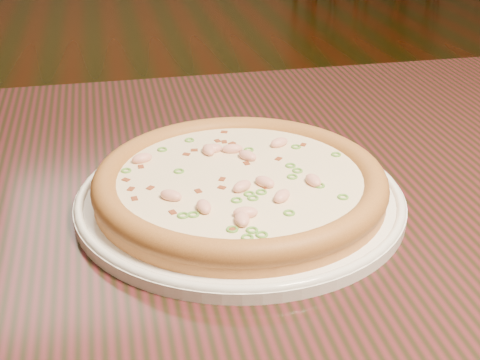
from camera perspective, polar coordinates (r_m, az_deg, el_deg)
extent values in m
plane|color=black|center=(1.96, -4.15, -7.30)|extent=(9.00, 9.00, 0.00)
cube|color=black|center=(0.82, 7.55, -0.75)|extent=(1.20, 0.80, 0.04)
cylinder|color=white|center=(0.73, 0.00, -1.67)|extent=(0.36, 0.36, 0.01)
torus|color=white|center=(0.73, 0.00, -1.26)|extent=(0.36, 0.36, 0.01)
cylinder|color=#C3823B|center=(0.72, 0.00, -0.63)|extent=(0.31, 0.31, 0.02)
torus|color=#AC6E35|center=(0.72, 0.00, 0.00)|extent=(0.32, 0.32, 0.03)
cylinder|color=#F6E5BD|center=(0.72, 0.00, 0.18)|extent=(0.27, 0.27, 0.00)
ellipsoid|color=#F2B29E|center=(0.76, 0.65, 2.09)|extent=(0.03, 0.03, 0.01)
ellipsoid|color=#F2B29E|center=(0.70, 2.13, -0.17)|extent=(0.03, 0.03, 0.01)
ellipsoid|color=#F2B29E|center=(0.64, 0.47, -2.79)|extent=(0.03, 0.02, 0.01)
ellipsoid|color=#F2B29E|center=(0.77, -2.70, 2.58)|extent=(0.02, 0.02, 0.01)
ellipsoid|color=#F2B29E|center=(0.67, 3.59, -1.37)|extent=(0.03, 0.03, 0.01)
ellipsoid|color=#F2B29E|center=(0.70, 6.27, -0.02)|extent=(0.02, 0.03, 0.01)
ellipsoid|color=#F2B29E|center=(0.69, 0.18, -0.54)|extent=(0.03, 0.03, 0.01)
ellipsoid|color=#F2B29E|center=(0.65, -3.11, -2.28)|extent=(0.02, 0.03, 0.01)
ellipsoid|color=#F2B29E|center=(0.77, -0.65, 2.68)|extent=(0.03, 0.02, 0.01)
ellipsoid|color=#F2B29E|center=(0.76, -8.36, 1.84)|extent=(0.03, 0.02, 0.01)
ellipsoid|color=#F2B29E|center=(0.79, 3.36, 3.20)|extent=(0.03, 0.02, 0.01)
ellipsoid|color=#F2B29E|center=(0.77, -2.39, 2.68)|extent=(0.03, 0.02, 0.01)
ellipsoid|color=#F2B29E|center=(0.63, 0.18, -3.35)|extent=(0.02, 0.03, 0.01)
ellipsoid|color=#F2B29E|center=(0.67, -5.91, -1.32)|extent=(0.03, 0.03, 0.01)
cube|color=maroon|center=(0.71, -1.54, 0.01)|extent=(0.01, 0.01, 0.00)
cube|color=maroon|center=(0.69, 2.27, -0.68)|extent=(0.01, 0.01, 0.00)
cube|color=maroon|center=(0.79, -0.68, 3.09)|extent=(0.01, 0.01, 0.00)
cube|color=maroon|center=(0.80, -1.35, 3.22)|extent=(0.01, 0.01, 0.00)
cube|color=maroon|center=(0.78, -3.91, 2.50)|extent=(0.01, 0.01, 0.00)
cube|color=maroon|center=(0.69, -1.57, -0.71)|extent=(0.01, 0.01, 0.00)
cube|color=maroon|center=(0.75, -8.44, 1.07)|extent=(0.01, 0.01, 0.00)
cube|color=maroon|center=(0.77, 0.34, 2.27)|extent=(0.01, 0.01, 0.00)
cube|color=maroon|center=(0.80, -1.93, 3.30)|extent=(0.01, 0.01, 0.00)
cube|color=maroon|center=(0.69, -3.58, -1.01)|extent=(0.01, 0.01, 0.00)
cube|color=maroon|center=(0.77, -4.60, 2.15)|extent=(0.01, 0.01, 0.00)
cube|color=maroon|center=(0.68, -8.99, -1.64)|extent=(0.01, 0.01, 0.00)
cube|color=maroon|center=(0.83, -1.36, 4.06)|extent=(0.01, 0.01, 0.00)
cube|color=maroon|center=(0.72, -9.70, -0.04)|extent=(0.01, 0.01, 0.00)
cube|color=maroon|center=(0.70, -9.29, -0.82)|extent=(0.01, 0.01, 0.00)
cube|color=maroon|center=(0.62, -0.57, -4.27)|extent=(0.01, 0.01, 0.00)
cube|color=maroon|center=(0.65, -5.76, -2.82)|extent=(0.01, 0.01, 0.00)
cube|color=maroon|center=(0.74, 0.57, 1.37)|extent=(0.01, 0.01, 0.00)
cube|color=maroon|center=(0.76, 3.31, 1.76)|extent=(0.01, 0.01, 0.00)
cube|color=maroon|center=(0.79, 5.42, 2.96)|extent=(0.01, 0.01, 0.00)
cube|color=maroon|center=(0.70, -7.66, -0.73)|extent=(0.01, 0.01, 0.00)
torus|color=#579433|center=(0.73, 4.92, 0.79)|extent=(0.02, 0.02, 0.00)
torus|color=#579433|center=(0.67, 1.11, -1.56)|extent=(0.01, 0.01, 0.00)
torus|color=#579433|center=(0.68, 1.83, -1.05)|extent=(0.02, 0.02, 0.00)
torus|color=#579433|center=(0.64, -4.89, -3.05)|extent=(0.01, 0.01, 0.00)
torus|color=#579433|center=(0.72, 4.48, 0.27)|extent=(0.01, 0.01, 0.00)
torus|color=#579433|center=(0.74, 4.33, 1.22)|extent=(0.02, 0.02, 0.00)
torus|color=#579433|center=(0.68, 0.79, -1.21)|extent=(0.01, 0.01, 0.00)
torus|color=#579433|center=(0.65, 4.21, -2.83)|extent=(0.02, 0.02, 0.00)
torus|color=#579433|center=(0.64, 0.10, -3.02)|extent=(0.01, 0.01, 0.00)
torus|color=#579433|center=(0.73, -5.24, 0.74)|extent=(0.02, 0.02, 0.00)
torus|color=#579433|center=(0.61, 1.87, -4.69)|extent=(0.01, 0.01, 0.00)
torus|color=#579433|center=(0.68, 8.78, -1.45)|extent=(0.01, 0.01, 0.00)
torus|color=#579433|center=(0.67, -0.29, -1.75)|extent=(0.01, 0.01, 0.00)
torus|color=#579433|center=(0.62, 1.03, -4.31)|extent=(0.01, 0.01, 0.00)
torus|color=#579433|center=(0.65, -4.01, -2.97)|extent=(0.02, 0.02, 0.00)
torus|color=#579433|center=(0.78, 0.76, 2.59)|extent=(0.01, 0.01, 0.00)
torus|color=#579433|center=(0.74, -9.69, 0.79)|extent=(0.02, 0.02, 0.00)
torus|color=#579433|center=(0.79, 4.80, 2.83)|extent=(0.02, 0.02, 0.00)
torus|color=#579433|center=(0.70, 0.38, -0.41)|extent=(0.01, 0.01, 0.00)
torus|color=#579433|center=(0.70, 6.79, -0.48)|extent=(0.02, 0.02, 0.00)
torus|color=#579433|center=(0.62, -0.67, -4.24)|extent=(0.01, 0.01, 0.00)
torus|color=#579433|center=(0.80, -4.34, 3.41)|extent=(0.02, 0.02, 0.00)
torus|color=#579433|center=(0.78, -6.66, 2.59)|extent=(0.01, 0.01, 0.00)
torus|color=#579433|center=(0.61, 0.63, -4.94)|extent=(0.01, 0.01, 0.00)
torus|color=#579433|center=(0.77, 8.20, 2.16)|extent=(0.01, 0.01, 0.00)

